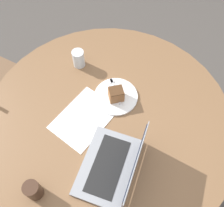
% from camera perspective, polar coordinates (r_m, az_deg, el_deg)
% --- Properties ---
extents(ground_plane, '(12.00, 12.00, 0.00)m').
position_cam_1_polar(ground_plane, '(2.01, -0.59, -12.92)').
color(ground_plane, '#4C4742').
extents(dining_table, '(1.27, 1.27, 0.74)m').
position_cam_1_polar(dining_table, '(1.43, -0.82, -5.38)').
color(dining_table, brown).
rests_on(dining_table, ground_plane).
extents(paper_document, '(0.35, 0.28, 0.00)m').
position_cam_1_polar(paper_document, '(1.33, -6.11, -3.18)').
color(paper_document, white).
rests_on(paper_document, dining_table).
extents(plate, '(0.23, 0.23, 0.01)m').
position_cam_1_polar(plate, '(1.38, 0.84, 1.55)').
color(plate, white).
rests_on(plate, dining_table).
extents(cake_slice, '(0.10, 0.10, 0.07)m').
position_cam_1_polar(cake_slice, '(1.34, 0.90, 2.05)').
color(cake_slice, brown).
rests_on(cake_slice, plate).
extents(fork, '(0.14, 0.13, 0.00)m').
position_cam_1_polar(fork, '(1.40, 0.54, 3.26)').
color(fork, silver).
rests_on(fork, plate).
extents(coffee_glass, '(0.07, 0.07, 0.10)m').
position_cam_1_polar(coffee_glass, '(1.20, -16.77, -17.61)').
color(coffee_glass, '#3D2619').
rests_on(coffee_glass, dining_table).
extents(water_glass, '(0.07, 0.07, 0.10)m').
position_cam_1_polar(water_glass, '(1.48, -7.30, 9.69)').
color(water_glass, silver).
rests_on(water_glass, dining_table).
extents(laptop, '(0.37, 0.27, 0.22)m').
position_cam_1_polar(laptop, '(1.19, 0.51, -13.61)').
color(laptop, gray).
rests_on(laptop, dining_table).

